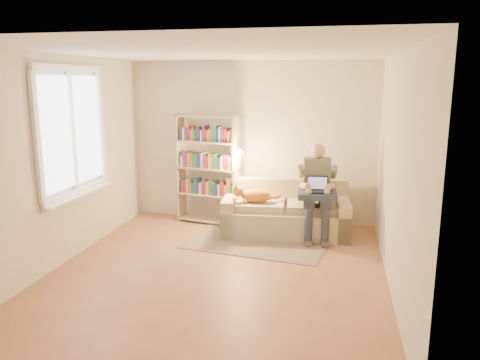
% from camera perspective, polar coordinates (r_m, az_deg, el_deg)
% --- Properties ---
extents(floor, '(4.50, 4.50, 0.00)m').
position_cam_1_polar(floor, '(5.85, -2.62, -10.99)').
color(floor, '#986345').
rests_on(floor, ground).
extents(ceiling, '(4.00, 4.50, 0.02)m').
position_cam_1_polar(ceiling, '(5.39, -2.89, 15.36)').
color(ceiling, white).
rests_on(ceiling, wall_back).
extents(wall_left, '(0.02, 4.50, 2.60)m').
position_cam_1_polar(wall_left, '(6.27, -20.74, 2.21)').
color(wall_left, silver).
rests_on(wall_left, floor).
extents(wall_right, '(0.02, 4.50, 2.60)m').
position_cam_1_polar(wall_right, '(5.34, 18.52, 0.77)').
color(wall_right, silver).
rests_on(wall_right, floor).
extents(wall_back, '(4.00, 0.02, 2.60)m').
position_cam_1_polar(wall_back, '(7.64, 1.49, 4.60)').
color(wall_back, silver).
rests_on(wall_back, floor).
extents(wall_front, '(4.00, 0.02, 2.60)m').
position_cam_1_polar(wall_front, '(3.40, -12.31, -5.06)').
color(wall_front, silver).
rests_on(wall_front, floor).
extents(window, '(0.12, 1.52, 1.69)m').
position_cam_1_polar(window, '(6.40, -19.44, 3.17)').
color(window, white).
rests_on(window, wall_left).
extents(sofa, '(1.94, 1.00, 0.80)m').
position_cam_1_polar(sofa, '(7.15, 5.57, -4.25)').
color(sofa, tan).
rests_on(sofa, floor).
extents(person, '(0.44, 0.65, 1.39)m').
position_cam_1_polar(person, '(6.89, 9.37, -0.79)').
color(person, slate).
rests_on(person, sofa).
extents(cat, '(0.68, 0.28, 0.25)m').
position_cam_1_polar(cat, '(6.97, 1.85, -1.85)').
color(cat, orange).
rests_on(cat, sofa).
extents(blanket, '(0.58, 0.49, 0.09)m').
position_cam_1_polar(blanket, '(6.78, 9.27, -1.76)').
color(blanket, '#253241').
rests_on(blanket, person).
extents(laptop, '(0.32, 0.28, 0.26)m').
position_cam_1_polar(laptop, '(6.77, 9.30, -0.92)').
color(laptop, black).
rests_on(laptop, blanket).
extents(bookshelf, '(1.16, 0.55, 1.77)m').
position_cam_1_polar(bookshelf, '(7.50, -3.91, 1.94)').
color(bookshelf, '#B9AC8C').
rests_on(bookshelf, floor).
extents(rug, '(2.13, 1.45, 0.01)m').
position_cam_1_polar(rug, '(6.78, 1.96, -7.63)').
color(rug, '#806E5D').
rests_on(rug, floor).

